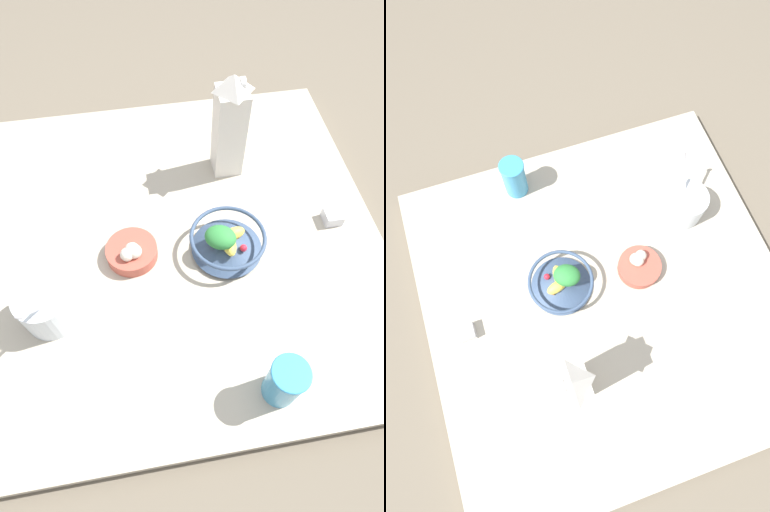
# 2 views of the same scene
# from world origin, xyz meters

# --- Properties ---
(ground_plane) EXTENTS (6.00, 6.00, 0.00)m
(ground_plane) POSITION_xyz_m (0.00, 0.00, 0.00)
(ground_plane) COLOR #665B4C
(countertop) EXTENTS (1.02, 1.02, 0.05)m
(countertop) POSITION_xyz_m (0.00, 0.00, 0.02)
(countertop) COLOR #B2A893
(countertop) RESTS_ON ground_plane
(fruit_bowl) EXTENTS (0.18, 0.18, 0.09)m
(fruit_bowl) POSITION_xyz_m (-0.06, -0.11, 0.09)
(fruit_bowl) COLOR #384C6B
(fruit_bowl) RESTS_ON countertop
(milk_carton) EXTENTS (0.08, 0.08, 0.29)m
(milk_carton) POSITION_xyz_m (0.21, -0.17, 0.19)
(milk_carton) COLOR silver
(milk_carton) RESTS_ON countertop
(yogurt_tub) EXTENTS (0.15, 0.12, 0.21)m
(yogurt_tub) POSITION_xyz_m (-0.17, 0.31, 0.10)
(yogurt_tub) COLOR silver
(yogurt_tub) RESTS_ON countertop
(drinking_cup) EXTENTS (0.07, 0.07, 0.13)m
(drinking_cup) POSITION_xyz_m (-0.41, -0.15, 0.12)
(drinking_cup) COLOR #3893C6
(drinking_cup) RESTS_ON countertop
(spice_jar) EXTENTS (0.05, 0.05, 0.03)m
(spice_jar) POSITION_xyz_m (-0.02, -0.40, 0.06)
(spice_jar) COLOR silver
(spice_jar) RESTS_ON countertop
(garlic_bowl) EXTENTS (0.12, 0.12, 0.06)m
(garlic_bowl) POSITION_xyz_m (-0.04, 0.12, 0.07)
(garlic_bowl) COLOR #B24C3D
(garlic_bowl) RESTS_ON countertop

